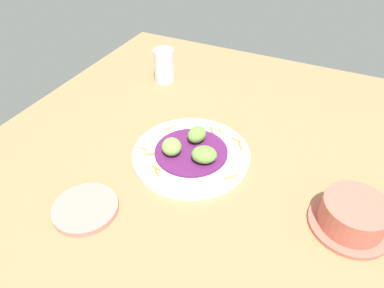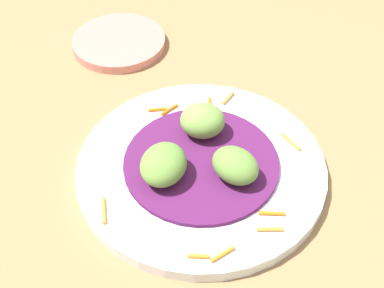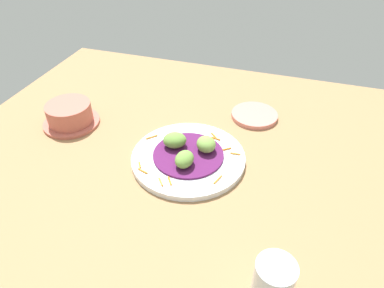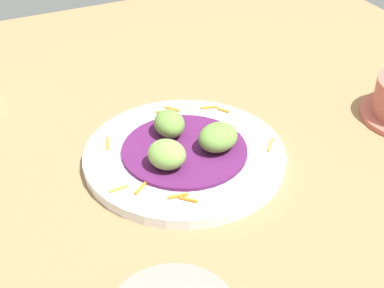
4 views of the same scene
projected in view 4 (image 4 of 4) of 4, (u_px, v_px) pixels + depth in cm
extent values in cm
cube|color=#936D47|center=(208.00, 141.00, 80.05)|extent=(110.00, 110.00, 2.00)
cylinder|color=silver|center=(185.00, 156.00, 74.20)|extent=(26.81, 26.81, 1.42)
cylinder|color=#51194C|center=(185.00, 150.00, 73.65)|extent=(16.65, 16.65, 0.52)
cylinder|color=orange|center=(223.00, 110.00, 81.96)|extent=(1.88, 1.45, 0.40)
cylinder|color=orange|center=(172.00, 108.00, 82.35)|extent=(2.24, 1.89, 0.40)
cylinder|color=orange|center=(178.00, 196.00, 66.11)|extent=(0.79, 2.52, 0.40)
cylinder|color=orange|center=(164.00, 114.00, 81.10)|extent=(2.32, 1.77, 0.40)
cylinder|color=orange|center=(209.00, 107.00, 82.66)|extent=(1.18, 2.60, 0.40)
cylinder|color=orange|center=(119.00, 188.00, 67.23)|extent=(0.58, 2.44, 0.40)
cylinder|color=orange|center=(108.00, 143.00, 75.05)|extent=(2.97, 1.34, 0.40)
cylinder|color=orange|center=(143.00, 185.00, 67.70)|extent=(2.52, 3.09, 0.40)
cylinder|color=orange|center=(270.00, 145.00, 74.70)|extent=(2.53, 2.45, 0.40)
cylinder|color=orange|center=(188.00, 199.00, 65.56)|extent=(1.87, 1.87, 0.40)
ellipsoid|color=olive|center=(218.00, 137.00, 72.54)|extent=(6.28, 6.81, 3.49)
ellipsoid|color=olive|center=(168.00, 122.00, 75.62)|extent=(5.50, 4.48, 3.36)
ellipsoid|color=#759E47|center=(167.00, 154.00, 69.34)|extent=(6.58, 6.44, 3.60)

